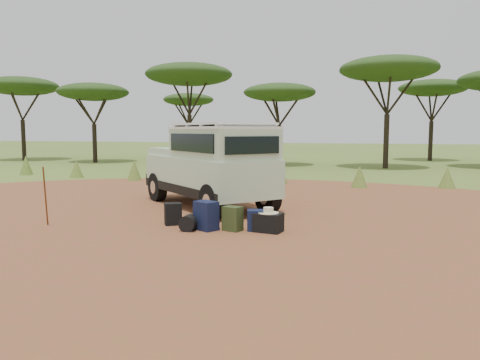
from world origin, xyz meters
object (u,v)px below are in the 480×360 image
(backpack_black, at_px, (173,214))
(hard_case, at_px, (268,223))
(duffel_navy, at_px, (257,220))
(walking_staff, at_px, (45,197))
(safari_vehicle, at_px, (211,167))
(backpack_navy, at_px, (206,216))
(backpack_olive, at_px, (233,219))

(backpack_black, height_order, hard_case, backpack_black)
(backpack_black, xyz_separation_m, duffel_navy, (1.89, -0.05, -0.03))
(walking_staff, xyz_separation_m, backpack_black, (2.48, 0.97, -0.41))
(safari_vehicle, distance_m, backpack_black, 2.61)
(safari_vehicle, bearing_deg, backpack_navy, -30.16)
(safari_vehicle, relative_size, walking_staff, 3.33)
(safari_vehicle, height_order, hard_case, safari_vehicle)
(backpack_black, relative_size, hard_case, 0.88)
(backpack_navy, bearing_deg, safari_vehicle, 136.81)
(safari_vehicle, relative_size, hard_case, 8.39)
(backpack_olive, distance_m, duffel_navy, 0.50)
(safari_vehicle, bearing_deg, duffel_navy, -11.09)
(backpack_black, relative_size, duffel_navy, 1.12)
(backpack_navy, relative_size, hard_case, 1.10)
(safari_vehicle, bearing_deg, hard_case, -8.24)
(safari_vehicle, bearing_deg, walking_staff, -83.63)
(hard_case, bearing_deg, safari_vehicle, 138.71)
(backpack_navy, relative_size, backpack_olive, 1.19)
(backpack_olive, bearing_deg, backpack_navy, -154.59)
(duffel_navy, xyz_separation_m, hard_case, (0.25, -0.05, -0.02))
(duffel_navy, relative_size, hard_case, 0.79)
(duffel_navy, bearing_deg, walking_staff, 178.90)
(backpack_black, height_order, duffel_navy, backpack_black)
(backpack_black, relative_size, backpack_olive, 0.95)
(walking_staff, distance_m, backpack_olive, 3.99)
(backpack_olive, bearing_deg, hard_case, 24.65)
(walking_staff, relative_size, backpack_navy, 2.29)
(walking_staff, xyz_separation_m, backpack_navy, (3.35, 0.68, -0.35))
(safari_vehicle, relative_size, backpack_navy, 7.63)
(walking_staff, xyz_separation_m, backpack_olive, (3.89, 0.76, -0.40))
(walking_staff, bearing_deg, duffel_navy, -21.86)
(safari_vehicle, relative_size, duffel_navy, 10.59)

